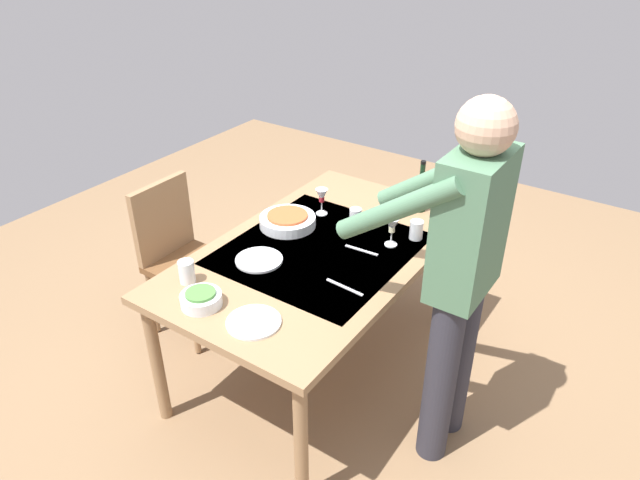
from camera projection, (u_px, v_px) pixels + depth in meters
The scene contains 16 objects.
ground_plane at pixel (320, 362), 3.29m from camera, with size 6.00×6.00×0.00m, color #846647.
dining_table at pixel (320, 260), 2.94m from camera, with size 1.67×0.99×0.75m.
chair_near at pixel (178, 249), 3.33m from camera, with size 0.40×0.40×0.91m.
person_server at pixel (460, 270), 2.36m from camera, with size 0.42×0.61×1.69m.
wine_bottle at pixel (420, 192), 3.21m from camera, with size 0.07×0.07×0.30m.
wine_glass_left at pixel (392, 227), 2.88m from camera, with size 0.07×0.07×0.15m.
wine_glass_right at pixel (322, 197), 3.17m from camera, with size 0.07×0.07×0.15m.
water_cup_near_left at pixel (187, 272), 2.63m from camera, with size 0.07×0.07×0.11m, color silver.
water_cup_near_right at pixel (416, 230), 2.97m from camera, with size 0.07×0.07×0.10m, color silver.
water_cup_far_left at pixel (355, 217), 3.09m from camera, with size 0.07×0.07×0.10m, color silver.
serving_bowl_pasta at pixel (288, 220), 3.09m from camera, with size 0.30×0.30×0.07m.
side_bowl_salad at pixel (201, 299), 2.49m from camera, with size 0.18×0.18×0.07m.
dinner_plate_near at pixel (259, 260), 2.80m from camera, with size 0.23×0.23×0.01m, color silver.
dinner_plate_far at pixel (254, 322), 2.39m from camera, with size 0.23×0.23×0.01m, color silver.
table_knife at pixel (345, 287), 2.61m from camera, with size 0.01×0.20×0.01m, color silver.
table_fork at pixel (362, 250), 2.89m from camera, with size 0.01×0.18×0.01m, color silver.
Camera 1 is at (2.05, 1.40, 2.27)m, focal length 32.60 mm.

